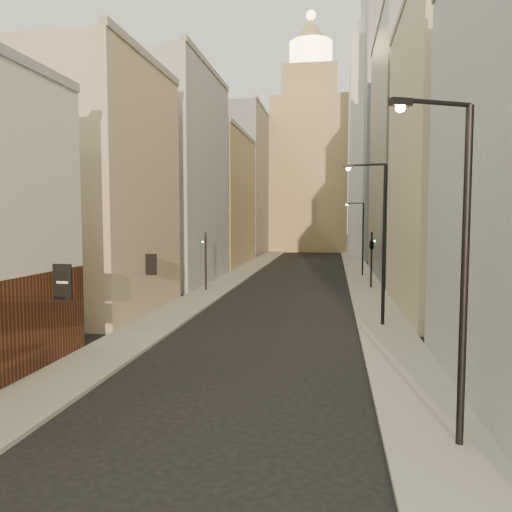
{
  "coord_description": "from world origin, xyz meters",
  "views": [
    {
      "loc": [
        3.57,
        -4.69,
        6.22
      ],
      "look_at": [
        -0.42,
        21.11,
        4.21
      ],
      "focal_mm": 35.0,
      "sensor_mm": 36.0,
      "label": 1
    }
  ],
  "objects": [
    {
      "name": "right_bldg_beige",
      "position": [
        12.0,
        30.0,
        10.0
      ],
      "size": [
        8.0,
        16.0,
        20.0
      ],
      "primitive_type": "cube",
      "color": "tan",
      "rests_on": "ground"
    },
    {
      "name": "right_bldg_wingrid",
      "position": [
        12.0,
        50.0,
        13.0
      ],
      "size": [
        8.0,
        20.0,
        26.0
      ],
      "primitive_type": "cube",
      "color": "gray",
      "rests_on": "ground"
    },
    {
      "name": "streetlamp_far",
      "position": [
        6.48,
        48.92,
        4.46
      ],
      "size": [
        2.04,
        0.46,
        7.81
      ],
      "rotation": [
        0.0,
        0.0,
        -0.14
      ],
      "color": "black",
      "rests_on": "ground"
    },
    {
      "name": "traffic_light_left",
      "position": [
        -7.02,
        35.97,
        3.55
      ],
      "size": [
        0.56,
        0.47,
        5.0
      ],
      "rotation": [
        0.0,
        0.0,
        3.31
      ],
      "color": "black",
      "rests_on": "ground"
    },
    {
      "name": "left_bldg_beige",
      "position": [
        -12.0,
        26.0,
        8.0
      ],
      "size": [
        8.0,
        12.0,
        16.0
      ],
      "primitive_type": "cube",
      "color": "tan",
      "rests_on": "ground"
    },
    {
      "name": "streetlamp_mid",
      "position": [
        6.18,
        24.18,
        5.29
      ],
      "size": [
        2.43,
        0.4,
        9.26
      ],
      "rotation": [
        0.0,
        0.0,
        -0.08
      ],
      "color": "black",
      "rests_on": "ground"
    },
    {
      "name": "sidewalk_left",
      "position": [
        -6.5,
        55.0,
        0.07
      ],
      "size": [
        3.0,
        140.0,
        0.15
      ],
      "primitive_type": "cube",
      "color": "gray",
      "rests_on": "ground"
    },
    {
      "name": "left_bldg_grey",
      "position": [
        -12.0,
        42.0,
        10.0
      ],
      "size": [
        8.0,
        16.0,
        20.0
      ],
      "primitive_type": "cube",
      "color": "gray",
      "rests_on": "ground"
    },
    {
      "name": "highrise",
      "position": [
        18.0,
        78.0,
        25.66
      ],
      "size": [
        21.0,
        23.0,
        51.2
      ],
      "color": "gray",
      "rests_on": "ground"
    },
    {
      "name": "traffic_light_right",
      "position": [
        6.89,
        39.62,
        3.92
      ],
      "size": [
        0.68,
        0.68,
        5.0
      ],
      "rotation": [
        0.0,
        0.0,
        3.09
      ],
      "color": "black",
      "rests_on": "ground"
    },
    {
      "name": "left_bldg_tan",
      "position": [
        -12.0,
        60.0,
        8.5
      ],
      "size": [
        8.0,
        18.0,
        17.0
      ],
      "primitive_type": "cube",
      "color": "#97855B",
      "rests_on": "ground"
    },
    {
      "name": "sidewalk_right",
      "position": [
        6.5,
        55.0,
        0.07
      ],
      "size": [
        3.0,
        140.0,
        0.15
      ],
      "primitive_type": "cube",
      "color": "gray",
      "rests_on": "ground"
    },
    {
      "name": "clock_tower",
      "position": [
        -1.0,
        92.0,
        17.63
      ],
      "size": [
        14.0,
        14.0,
        44.9
      ],
      "color": "#97855B",
      "rests_on": "ground"
    },
    {
      "name": "white_tower",
      "position": [
        10.0,
        78.0,
        18.61
      ],
      "size": [
        8.0,
        8.0,
        41.5
      ],
      "color": "silver",
      "rests_on": "ground"
    },
    {
      "name": "streetlamp_near",
      "position": [
        6.78,
        8.88,
        5.23
      ],
      "size": [
        2.23,
        1.17,
        9.16
      ],
      "rotation": [
        0.0,
        0.0,
        0.43
      ],
      "color": "black",
      "rests_on": "ground"
    },
    {
      "name": "left_bldg_wingrid",
      "position": [
        -12.0,
        80.0,
        12.0
      ],
      "size": [
        8.0,
        20.0,
        24.0
      ],
      "primitive_type": "cube",
      "color": "gray",
      "rests_on": "ground"
    }
  ]
}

